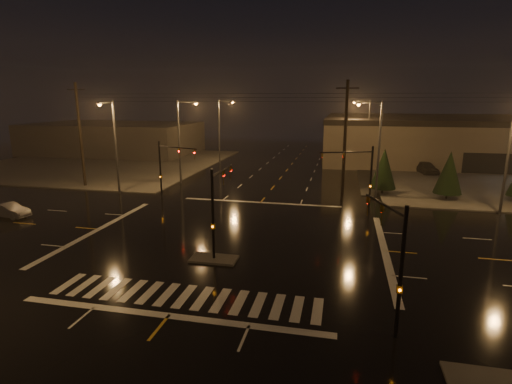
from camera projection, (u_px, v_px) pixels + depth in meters
ground at (231, 239)px, 29.72m from camera, size 140.00×140.00×0.00m
sidewalk_nw at (103, 163)px, 64.47m from camera, size 36.00×36.00×0.12m
median_island at (214, 259)px, 25.90m from camera, size 3.00×1.60×0.15m
crosswalk at (185, 296)px, 21.17m from camera, size 15.00×2.60×0.01m
stop_bar_near at (169, 316)px, 19.26m from camera, size 16.00×0.50×0.01m
stop_bar_far at (261, 202)px, 40.18m from camera, size 16.00×0.50×0.01m
commercial_block at (114, 138)px, 76.29m from camera, size 30.00×18.00×5.60m
signal_mast_median at (217, 201)px, 25.94m from camera, size 0.25×4.59×6.00m
signal_mast_ne at (360, 170)px, 36.52m from camera, size 4.84×1.86×6.00m
signal_mast_nw at (167, 163)px, 40.46m from camera, size 4.84×1.86×6.00m
signal_mast_se at (393, 251)px, 17.48m from camera, size 1.55×3.87×6.00m
streetlight_1 at (181, 136)px, 47.83m from camera, size 2.77×0.32×10.00m
streetlight_2 at (221, 127)px, 63.05m from camera, size 2.77×0.32×10.00m
streetlight_3 at (376, 142)px, 41.28m from camera, size 2.77×0.32×10.00m
streetlight_4 at (366, 128)px, 60.30m from camera, size 2.77×0.32×10.00m
streetlight_5 at (114, 141)px, 42.35m from camera, size 0.32×2.77×10.00m
streetlight_6 at (510, 151)px, 34.46m from camera, size 0.32×2.77×10.00m
utility_pole_0 at (80, 135)px, 46.20m from camera, size 2.20×0.32×12.00m
utility_pole_1 at (345, 140)px, 39.97m from camera, size 2.20×0.32×12.00m
conifer_0 at (384, 169)px, 42.99m from camera, size 2.76×2.76×5.01m
conifer_1 at (449, 172)px, 40.65m from camera, size 2.78×2.78×5.05m
car_parked at (426, 167)px, 55.41m from camera, size 3.20×5.39×1.72m
car_crossing at (9, 210)px, 35.09m from camera, size 4.03×1.83×1.28m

